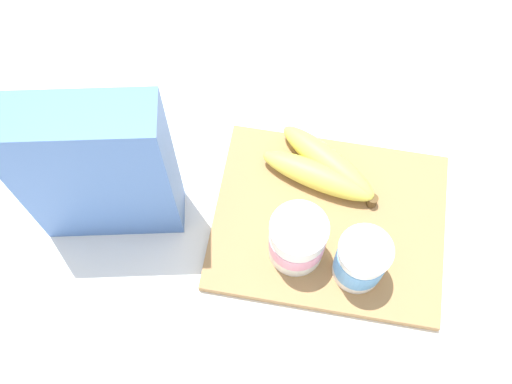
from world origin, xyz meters
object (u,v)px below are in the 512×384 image
cereal_box (96,172)px  yogurt_cup_back (297,240)px  banana_bunch (323,169)px  cutting_board (329,221)px  yogurt_cup_front (361,261)px

cereal_box → yogurt_cup_back: 0.26m
yogurt_cup_back → banana_bunch: (-0.02, -0.12, -0.02)m
cereal_box → banana_bunch: bearing=-171.4°
yogurt_cup_back → banana_bunch: bearing=-99.7°
yogurt_cup_back → cereal_box: bearing=-3.9°
cereal_box → yogurt_cup_back: size_ratio=3.01×
cutting_board → banana_bunch: size_ratio=1.81×
yogurt_cup_back → yogurt_cup_front: bearing=170.9°
cutting_board → yogurt_cup_back: yogurt_cup_back is taller
banana_bunch → cutting_board: bearing=106.0°
cutting_board → cereal_box: bearing=7.1°
yogurt_cup_front → cutting_board: bearing=-56.9°
yogurt_cup_front → yogurt_cup_back: size_ratio=0.97×
cereal_box → banana_bunch: 0.30m
cutting_board → yogurt_cup_front: (-0.04, 0.06, 0.05)m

